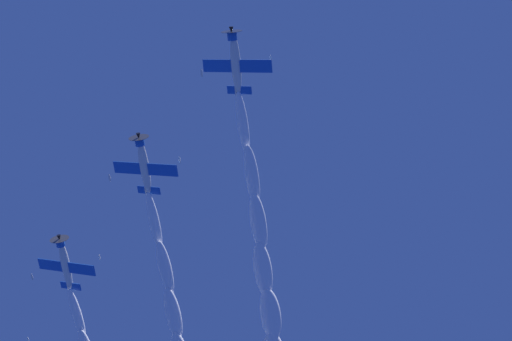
{
  "coord_description": "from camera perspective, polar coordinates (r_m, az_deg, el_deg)",
  "views": [
    {
      "loc": [
        19.15,
        -2.29,
        2.14
      ],
      "look_at": [
        -18.6,
        3.5,
        89.07
      ],
      "focal_mm": 51.83,
      "sensor_mm": 36.0,
      "label": 1
    }
  ],
  "objects": [
    {
      "name": "airplane_right_wingman",
      "position": [
        105.24,
        -14.51,
        -6.95
      ],
      "size": [
        8.54,
        8.87,
        4.19
      ],
      "color": "silver"
    },
    {
      "name": "airplane_left_wingman",
      "position": [
        95.35,
        -8.64,
        0.44
      ],
      "size": [
        8.55,
        8.87,
        4.11
      ],
      "color": "silver"
    },
    {
      "name": "airplane_lead",
      "position": [
        91.32,
        -1.58,
        8.39
      ],
      "size": [
        8.5,
        8.76,
        4.55
      ],
      "color": "silver"
    }
  ]
}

